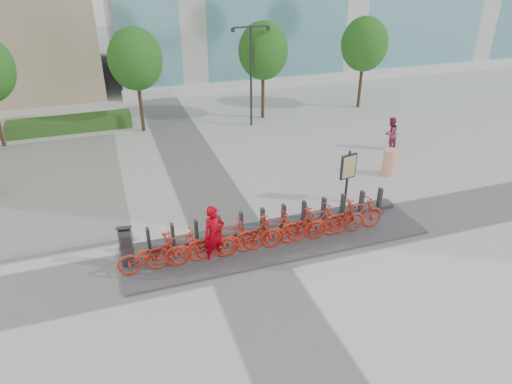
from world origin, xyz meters
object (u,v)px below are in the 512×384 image
object	(u,v)px
worker_red	(214,235)
pedestrian	(390,133)
bike_0	(153,255)
map_sign	(348,169)
construction_barrel	(390,162)
kiosk	(127,246)

from	to	relation	value
worker_red	pedestrian	xyz separation A→B (m)	(9.80, 5.84, -0.14)
bike_0	map_sign	bearing A→B (deg)	-74.88
bike_0	construction_barrel	bearing A→B (deg)	-71.07
kiosk	map_sign	size ratio (longest dim) A/B	0.66
kiosk	bike_0	bearing A→B (deg)	-28.80
kiosk	map_sign	xyz separation A→B (m)	(7.84, 1.44, 0.62)
pedestrian	map_sign	world-z (taller)	map_sign
bike_0	map_sign	world-z (taller)	map_sign
worker_red	pedestrian	bearing A→B (deg)	17.66
bike_0	pedestrian	distance (m)	12.97
bike_0	worker_red	distance (m)	1.81
worker_red	pedestrian	world-z (taller)	worker_red
construction_barrel	kiosk	bearing A→B (deg)	-164.65
map_sign	kiosk	bearing A→B (deg)	178.70
kiosk	worker_red	xyz separation A→B (m)	(2.44, -0.53, 0.19)
bike_0	kiosk	distance (m)	0.83
map_sign	bike_0	bearing A→B (deg)	-176.57
worker_red	map_sign	world-z (taller)	map_sign
bike_0	construction_barrel	xyz separation A→B (m)	(9.99, 3.43, -0.05)
bike_0	map_sign	xyz separation A→B (m)	(7.19, 1.94, 0.73)
construction_barrel	worker_red	bearing A→B (deg)	-157.16
worker_red	map_sign	distance (m)	5.77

